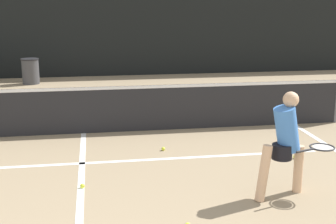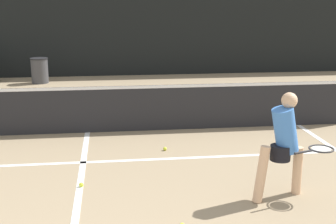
{
  "view_description": "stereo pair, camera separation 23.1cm",
  "coord_description": "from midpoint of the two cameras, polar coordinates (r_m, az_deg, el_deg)",
  "views": [
    {
      "loc": [
        0.24,
        -2.23,
        2.68
      ],
      "look_at": [
        1.37,
        4.75,
        0.95
      ],
      "focal_mm": 50.0,
      "sensor_mm": 36.0,
      "label": 1
    },
    {
      "loc": [
        0.47,
        -2.26,
        2.68
      ],
      "look_at": [
        1.37,
        4.75,
        0.95
      ],
      "focal_mm": 50.0,
      "sensor_mm": 36.0,
      "label": 2
    }
  ],
  "objects": [
    {
      "name": "court_center_mark",
      "position": [
        7.11,
        -11.48,
        -8.64
      ],
      "size": [
        0.1,
        5.45,
        0.01
      ],
      "primitive_type": "cube",
      "color": "white",
      "rests_on": "ground"
    },
    {
      "name": "net",
      "position": [
        9.56,
        -11.06,
        0.38
      ],
      "size": [
        11.09,
        0.09,
        1.07
      ],
      "color": "slate",
      "rests_on": "ground"
    },
    {
      "name": "tennis_ball_scattered_0",
      "position": [
        6.97,
        -11.34,
        -8.83
      ],
      "size": [
        0.07,
        0.07,
        0.07
      ],
      "primitive_type": "sphere",
      "color": "#D1E033",
      "rests_on": "ground"
    },
    {
      "name": "fence_back",
      "position": [
        16.57,
        -10.54,
        9.49
      ],
      "size": [
        24.0,
        0.06,
        3.05
      ],
      "color": "black",
      "rests_on": "ground"
    },
    {
      "name": "court_service_line",
      "position": [
        7.97,
        -11.25,
        -6.16
      ],
      "size": [
        8.25,
        0.1,
        0.01
      ],
      "primitive_type": "cube",
      "color": "white",
      "rests_on": "ground"
    },
    {
      "name": "player_practicing",
      "position": [
        6.51,
        13.19,
        -3.39
      ],
      "size": [
        1.19,
        0.45,
        1.47
      ],
      "rotation": [
        0.0,
        0.0,
        0.33
      ],
      "color": "#DBAD84",
      "rests_on": "ground"
    },
    {
      "name": "parked_car",
      "position": [
        19.44,
        -5.11,
        7.61
      ],
      "size": [
        1.71,
        3.98,
        1.48
      ],
      "color": "navy",
      "rests_on": "ground"
    },
    {
      "name": "trash_bin",
      "position": [
        15.61,
        -16.83,
        4.79
      ],
      "size": [
        0.56,
        0.56,
        0.81
      ],
      "color": "#3F3F42",
      "rests_on": "ground"
    },
    {
      "name": "tennis_ball_scattered_6",
      "position": [
        8.29,
        14.48,
        -5.31
      ],
      "size": [
        0.07,
        0.07,
        0.07
      ],
      "primitive_type": "sphere",
      "color": "#D1E033",
      "rests_on": "ground"
    },
    {
      "name": "tennis_ball_scattered_3",
      "position": [
        8.45,
        -1.37,
        -4.51
      ],
      "size": [
        0.07,
        0.07,
        0.07
      ],
      "primitive_type": "sphere",
      "color": "#D1E033",
      "rests_on": "ground"
    }
  ]
}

